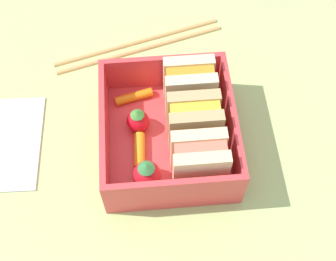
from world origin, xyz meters
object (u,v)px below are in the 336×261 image
sandwich_center_left (194,121)px  strawberry_left (147,174)px  folded_napkin (1,143)px  sandwich_left (189,86)px  carrot_stick_left (134,97)px  sandwich_center (199,160)px  strawberry_far_left (138,121)px  carrot_stick_far_left (139,151)px  chopstick_pair (139,44)px

sandwich_center_left → strawberry_left: size_ratio=1.71×
folded_napkin → sandwich_left: bearing=98.2°
carrot_stick_left → folded_napkin: 15.51cm
sandwich_center → strawberry_far_left: 8.60cm
sandwich_center → carrot_stick_left: (-9.87, -6.15, -2.43)cm
strawberry_left → folded_napkin: 17.25cm
sandwich_center_left → carrot_stick_left: bearing=-131.1°
carrot_stick_far_left → folded_napkin: size_ratio=0.33×
strawberry_far_left → chopstick_pair: strawberry_far_left is taller
sandwich_center_left → sandwich_center: bearing=0.0°
chopstick_pair → carrot_stick_far_left: bearing=-2.4°
sandwich_center → folded_napkin: bearing=-105.8°
carrot_stick_far_left → strawberry_left: bearing=10.7°
sandwich_center → carrot_stick_far_left: sandwich_center is taller
folded_napkin → sandwich_center: bearing=74.2°
sandwich_left → strawberry_left: (9.43, -5.26, -1.39)cm
sandwich_center → chopstick_pair: size_ratio=0.28×
carrot_stick_left → sandwich_center_left: bearing=48.9°
sandwich_left → sandwich_center_left: bearing=0.0°
sandwich_center → chopstick_pair: bearing=-164.5°
strawberry_far_left → folded_napkin: 15.43cm
carrot_stick_left → strawberry_left: bearing=4.9°
sandwich_center_left → strawberry_left: bearing=-47.0°
sandwich_center_left → folded_napkin: (-1.46, -21.08, -3.94)cm
sandwich_center_left → folded_napkin: 21.50cm
sandwich_left → strawberry_far_left: bearing=-63.4°
strawberry_left → carrot_stick_far_left: bearing=-169.3°
carrot_stick_left → carrot_stick_far_left: (7.03, 0.27, 0.10)cm
strawberry_far_left → carrot_stick_far_left: 3.36cm
sandwich_left → strawberry_far_left: sandwich_left is taller
sandwich_center_left → carrot_stick_left: (-5.35, -6.15, -2.43)cm
carrot_stick_left → strawberry_left: strawberry_left is taller
folded_napkin → carrot_stick_far_left: bearing=78.3°
carrot_stick_left → strawberry_left: 10.36cm
strawberry_far_left → strawberry_left: 6.54cm
sandwich_center → strawberry_far_left: bearing=-136.4°
strawberry_far_left → chopstick_pair: size_ratio=0.14×
carrot_stick_left → folded_napkin: size_ratio=0.36×
carrot_stick_far_left → strawberry_left: 3.43cm
carrot_stick_left → strawberry_far_left: bearing=4.8°
carrot_stick_far_left → strawberry_left: strawberry_left is taller
chopstick_pair → folded_napkin: chopstick_pair is taller
sandwich_center_left → folded_napkin: size_ratio=0.50×
chopstick_pair → sandwich_left: bearing=28.1°
sandwich_center_left → sandwich_center: size_ratio=1.00×
sandwich_left → sandwich_center: (9.04, 0.00, 0.00)cm
sandwich_left → sandwich_center: bearing=0.0°
carrot_stick_left → folded_napkin: bearing=-75.4°
chopstick_pair → sandwich_center_left: bearing=20.0°
sandwich_center → carrot_stick_left: 11.88cm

